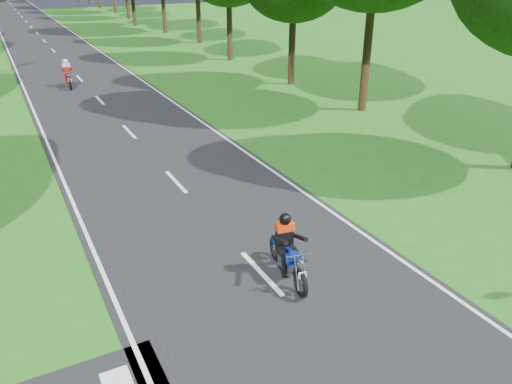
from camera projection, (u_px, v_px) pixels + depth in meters
ground at (308, 324)px, 10.09m from camera, size 160.00×160.00×0.00m
main_road at (37, 33)px, 50.28m from camera, size 7.00×140.00×0.02m
road_markings at (38, 36)px, 48.71m from camera, size 7.40×140.00×0.01m
rider_near_blue at (288, 247)px, 11.26m from camera, size 0.90×1.92×1.54m
rider_far_red at (67, 73)px, 28.54m from camera, size 0.73×1.92×1.58m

